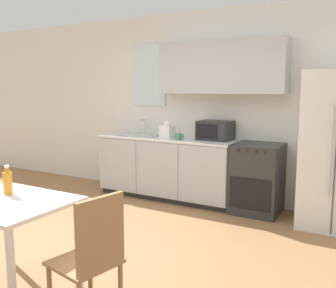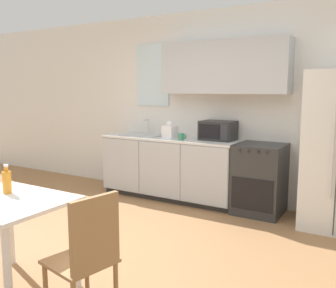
{
  "view_description": "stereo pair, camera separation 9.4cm",
  "coord_description": "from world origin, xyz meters",
  "px_view_note": "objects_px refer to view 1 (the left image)",
  "views": [
    {
      "loc": [
        2.17,
        -2.68,
        1.6
      ],
      "look_at": [
        0.32,
        0.58,
        1.05
      ],
      "focal_mm": 40.0,
      "sensor_mm": 36.0,
      "label": 1
    },
    {
      "loc": [
        2.25,
        -2.63,
        1.6
      ],
      "look_at": [
        0.32,
        0.58,
        1.05
      ],
      "focal_mm": 40.0,
      "sensor_mm": 36.0,
      "label": 2
    }
  ],
  "objects_px": {
    "dining_chair_side": "(93,253)",
    "drink_bottle": "(8,182)",
    "coffee_mug": "(179,137)",
    "oven_range": "(257,178)",
    "microwave": "(215,130)",
    "dining_table": "(9,216)"
  },
  "relations": [
    {
      "from": "dining_chair_side",
      "to": "drink_bottle",
      "type": "height_order",
      "value": "drink_bottle"
    },
    {
      "from": "microwave",
      "to": "drink_bottle",
      "type": "xyz_separation_m",
      "value": [
        -0.59,
        -2.88,
        -0.17
      ]
    },
    {
      "from": "microwave",
      "to": "dining_table",
      "type": "relative_size",
      "value": 0.48
    },
    {
      "from": "coffee_mug",
      "to": "dining_chair_side",
      "type": "xyz_separation_m",
      "value": [
        0.81,
        -2.74,
        -0.42
      ]
    },
    {
      "from": "oven_range",
      "to": "drink_bottle",
      "type": "bearing_deg",
      "value": -113.83
    },
    {
      "from": "microwave",
      "to": "drink_bottle",
      "type": "height_order",
      "value": "microwave"
    },
    {
      "from": "dining_table",
      "to": "dining_chair_side",
      "type": "relative_size",
      "value": 1.02
    },
    {
      "from": "oven_range",
      "to": "dining_table",
      "type": "height_order",
      "value": "oven_range"
    },
    {
      "from": "coffee_mug",
      "to": "drink_bottle",
      "type": "height_order",
      "value": "drink_bottle"
    },
    {
      "from": "microwave",
      "to": "coffee_mug",
      "type": "bearing_deg",
      "value": -147.98
    },
    {
      "from": "drink_bottle",
      "to": "dining_table",
      "type": "bearing_deg",
      "value": -39.86
    },
    {
      "from": "oven_range",
      "to": "dining_chair_side",
      "type": "xyz_separation_m",
      "value": [
        -0.25,
        -2.91,
        0.08
      ]
    },
    {
      "from": "microwave",
      "to": "oven_range",
      "type": "bearing_deg",
      "value": -8.68
    },
    {
      "from": "oven_range",
      "to": "coffee_mug",
      "type": "height_order",
      "value": "coffee_mug"
    },
    {
      "from": "dining_table",
      "to": "coffee_mug",
      "type": "bearing_deg",
      "value": 89.14
    },
    {
      "from": "oven_range",
      "to": "microwave",
      "type": "height_order",
      "value": "microwave"
    },
    {
      "from": "dining_table",
      "to": "dining_chair_side",
      "type": "height_order",
      "value": "dining_chair_side"
    },
    {
      "from": "dining_table",
      "to": "oven_range",
      "type": "bearing_deg",
      "value": 69.12
    },
    {
      "from": "microwave",
      "to": "dining_chair_side",
      "type": "height_order",
      "value": "microwave"
    },
    {
      "from": "oven_range",
      "to": "dining_table",
      "type": "relative_size",
      "value": 0.95
    },
    {
      "from": "drink_bottle",
      "to": "oven_range",
      "type": "bearing_deg",
      "value": 66.17
    },
    {
      "from": "microwave",
      "to": "dining_chair_side",
      "type": "relative_size",
      "value": 0.49
    }
  ]
}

